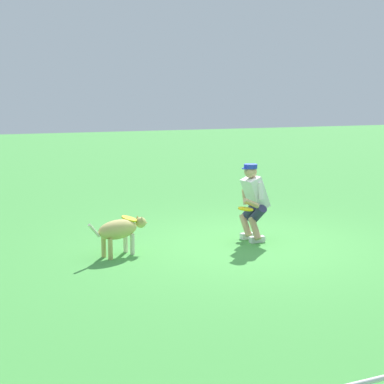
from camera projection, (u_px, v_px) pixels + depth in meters
name	position (u px, v px, depth m)	size (l,w,h in m)	color
ground_plane	(247.00, 246.00, 9.30)	(60.00, 60.00, 0.00)	green
person	(253.00, 200.00, 9.52)	(0.56, 0.65, 1.29)	silver
dog	(120.00, 230.00, 8.68)	(1.05, 0.50, 0.57)	tan
frisbee_flying	(129.00, 219.00, 8.84)	(0.24, 0.24, 0.02)	yellow
frisbee_held	(246.00, 209.00, 9.18)	(0.25, 0.25, 0.02)	yellow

